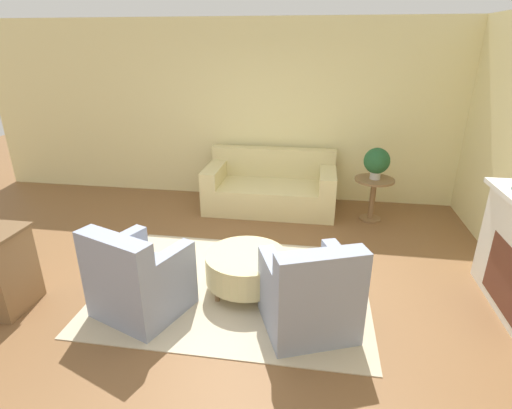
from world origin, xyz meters
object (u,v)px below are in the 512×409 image
Objects in this scene: potted_plant_on_side_table at (377,161)px; couch at (271,189)px; armchair_left at (137,281)px; side_table at (373,192)px; armchair_right at (310,296)px; ottoman_table at (246,267)px.

couch is at bearing 170.83° from potted_plant_on_side_table.
couch is 2.02× the size of armchair_left.
armchair_left is at bearing -133.16° from side_table.
armchair_right is 1.15× the size of ottoman_table.
ottoman_table is at bearing 29.67° from armchair_left.
couch is at bearing 103.86° from armchair_right.
ottoman_table is 1.33× the size of side_table.
side_table is (1.52, -0.25, 0.12)m from couch.
armchair_right is at bearing -38.65° from ottoman_table.
armchair_right is 2.78m from potted_plant_on_side_table.
armchair_right reaches higher than ottoman_table.
armchair_right reaches higher than side_table.
armchair_left is 1.53× the size of side_table.
side_table is (0.82, 2.60, 0.08)m from armchair_right.
potted_plant_on_side_table is at bearing 72.50° from armchair_right.
potted_plant_on_side_table is (0.00, 0.00, 0.45)m from side_table.
ottoman_table is at bearing -125.91° from side_table.
ottoman_table is (-0.67, 0.54, -0.08)m from armchair_right.
armchair_right is 1.53× the size of side_table.
potted_plant_on_side_table is (1.52, -0.25, 0.58)m from couch.
armchair_left is at bearing -150.33° from ottoman_table.
armchair_right is at bearing -107.50° from potted_plant_on_side_table.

